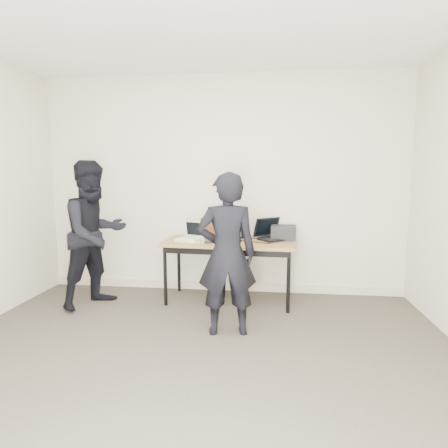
% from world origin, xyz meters
% --- Properties ---
extents(room, '(4.60, 4.60, 2.80)m').
position_xyz_m(room, '(0.00, 0.00, 1.35)').
color(room, '#3F3930').
rests_on(room, ground).
extents(desk, '(1.54, 0.74, 0.72)m').
position_xyz_m(desk, '(0.13, 1.81, 0.66)').
color(desk, olive).
rests_on(desk, ground).
extents(laptop_beige, '(0.35, 0.34, 0.22)m').
position_xyz_m(laptop_beige, '(-0.31, 1.81, 0.76)').
color(laptop_beige, beige).
rests_on(laptop_beige, desk).
extents(laptop_center, '(0.36, 0.36, 0.23)m').
position_xyz_m(laptop_center, '(0.12, 1.82, 0.77)').
color(laptop_center, black).
rests_on(laptop_center, desk).
extents(laptop_right, '(0.47, 0.47, 0.25)m').
position_xyz_m(laptop_right, '(0.63, 2.00, 0.78)').
color(laptop_right, black).
rests_on(laptop_right, desk).
extents(leather_satchel, '(0.36, 0.19, 0.25)m').
position_xyz_m(leather_satchel, '(-0.05, 2.04, 0.85)').
color(leather_satchel, '#5B2B18').
rests_on(leather_satchel, desk).
extents(tissue, '(0.13, 0.10, 0.08)m').
position_xyz_m(tissue, '(-0.02, 2.05, 1.00)').
color(tissue, white).
rests_on(tissue, leather_satchel).
extents(equipment_box, '(0.30, 0.26, 0.17)m').
position_xyz_m(equipment_box, '(0.76, 2.01, 0.80)').
color(equipment_box, black).
rests_on(equipment_box, desk).
extents(power_brick, '(0.07, 0.05, 0.03)m').
position_xyz_m(power_brick, '(-0.09, 1.65, 0.73)').
color(power_brick, black).
rests_on(power_brick, desk).
extents(cables, '(1.16, 0.42, 0.01)m').
position_xyz_m(cables, '(0.18, 1.81, 0.72)').
color(cables, black).
rests_on(cables, desk).
extents(person_typist, '(0.61, 0.46, 1.51)m').
position_xyz_m(person_typist, '(0.20, 0.94, 0.76)').
color(person_typist, black).
rests_on(person_typist, ground).
extents(person_observer, '(0.94, 1.00, 1.64)m').
position_xyz_m(person_observer, '(-1.36, 1.54, 0.82)').
color(person_observer, black).
rests_on(person_observer, ground).
extents(baseboard, '(4.50, 0.03, 0.10)m').
position_xyz_m(baseboard, '(0.00, 2.23, 0.05)').
color(baseboard, '#BCB29B').
rests_on(baseboard, ground).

